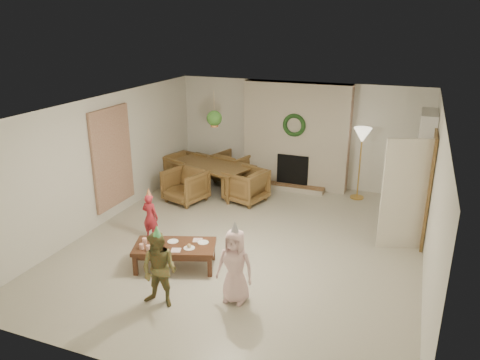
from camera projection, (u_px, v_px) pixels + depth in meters
The scene contains 56 objects.
floor at pixel (247, 243), 8.39m from camera, with size 7.00×7.00×0.00m, color #B7B29E.
ceiling at pixel (248, 107), 7.56m from camera, with size 7.00×7.00×0.00m, color white.
wall_back at pixel (298, 134), 11.06m from camera, with size 7.00×7.00×0.00m, color silver.
wall_front at pixel (134, 279), 4.90m from camera, with size 7.00×7.00×0.00m, color silver.
wall_left at pixel (104, 160), 9.00m from camera, with size 7.00×7.00×0.00m, color silver.
wall_right at pixel (433, 202), 6.95m from camera, with size 7.00×7.00×0.00m, color silver.
fireplace_mass at pixel (296, 136), 10.88m from camera, with size 2.50×0.40×2.50m, color #602619.
fireplace_hearth at pixel (290, 188), 10.97m from camera, with size 1.60×0.30×0.12m, color brown.
fireplace_firebox at pixel (293, 170), 10.99m from camera, with size 0.75×0.12×0.75m, color black.
fireplace_wreath at pixel (294, 125), 10.58m from camera, with size 0.54×0.54×0.10m, color #163915.
floor_lamp_base at pixel (357, 197), 10.49m from camera, with size 0.30×0.30×0.03m, color gold.
floor_lamp_post at pixel (360, 166), 10.25m from camera, with size 0.03×0.03×1.47m, color gold.
floor_lamp_shade at pixel (362, 135), 10.01m from camera, with size 0.39×0.39×0.33m, color beige.
bookshelf_carcass at pixel (423, 167), 9.08m from camera, with size 0.30×1.00×2.20m, color white.
bookshelf_shelf_a at pixel (417, 197), 9.30m from camera, with size 0.30×0.92×0.03m, color white.
bookshelf_shelf_b at pixel (420, 179), 9.17m from camera, with size 0.30×0.92×0.03m, color white.
bookshelf_shelf_c at pixel (423, 160), 9.04m from camera, with size 0.30×0.92×0.03m, color white.
bookshelf_shelf_d at pixel (425, 140), 8.90m from camera, with size 0.30×0.92×0.03m, color white.
books_row_lower at pixel (417, 193), 9.13m from camera, with size 0.20×0.40×0.24m, color #9E321D.
books_row_mid at pixel (420, 171), 9.17m from camera, with size 0.20×0.44×0.24m, color navy.
books_row_upper at pixel (422, 155), 8.91m from camera, with size 0.20×0.36×0.22m, color #A79D23.
door_frame at pixel (429, 190), 8.10m from camera, with size 0.05×0.86×2.04m, color brown.
door_leaf at pixel (405, 195), 7.90m from camera, with size 0.05×0.80×2.00m, color beige.
curtain_panel at pixel (112, 158), 9.17m from camera, with size 0.06×1.20×2.00m, color tan.
dining_table at pixel (210, 177), 10.82m from camera, with size 1.91×1.06×0.67m, color brown.
dining_chair_near at pixel (185, 186), 10.18m from camera, with size 0.79×0.81×0.74m, color brown.
dining_chair_far at pixel (233, 167), 11.43m from camera, with size 0.79×0.81×0.74m, color brown.
dining_chair_left at pixel (185, 169), 11.29m from camera, with size 0.79×0.81×0.74m, color brown.
dining_chair_right at pixel (246, 185), 10.20m from camera, with size 0.79×0.81×0.74m, color brown.
hanging_plant_cord at pixel (214, 107), 9.44m from camera, with size 0.01×0.01×0.70m, color tan.
hanging_plant_pot at pixel (214, 124), 9.56m from camera, with size 0.16×0.16×0.12m, color #A46035.
hanging_plant_foliage at pixel (214, 118), 9.52m from camera, with size 0.32×0.32×0.32m, color #244C19.
coffee_table_top at pixel (175, 247), 7.46m from camera, with size 1.31×0.65×0.06m, color #4C2A19.
coffee_table_apron at pixel (175, 251), 7.48m from camera, with size 1.21×0.55×0.08m, color #4C2A19.
coffee_leg_fl at pixel (135, 265), 7.29m from camera, with size 0.07×0.07×0.34m, color #4C2A19.
coffee_leg_fr at pixel (210, 267), 7.26m from camera, with size 0.07×0.07×0.34m, color #4C2A19.
coffee_leg_bl at pixel (143, 249), 7.80m from camera, with size 0.07×0.07×0.34m, color #4C2A19.
coffee_leg_br at pixel (213, 250), 7.76m from camera, with size 0.07×0.07×0.34m, color #4C2A19.
cup_a at pixel (142, 246), 7.31m from camera, with size 0.07×0.07×0.09m, color white.
cup_b at pixel (144, 241), 7.50m from camera, with size 0.07×0.07×0.09m, color white.
cup_c at pixel (148, 248), 7.26m from camera, with size 0.07×0.07×0.09m, color white.
cup_d at pixel (151, 242), 7.45m from camera, with size 0.07×0.07×0.09m, color white.
cup_e at pixel (158, 246), 7.33m from camera, with size 0.07×0.07×0.09m, color white.
cup_f at pixel (161, 240), 7.52m from camera, with size 0.07×0.07×0.09m, color white.
plate_a at pixel (173, 241), 7.56m from camera, with size 0.18×0.18×0.01m, color white.
plate_b at pixel (189, 248), 7.35m from camera, with size 0.18×0.18×0.01m, color white.
plate_c at pixel (203, 242), 7.53m from camera, with size 0.18×0.18×0.01m, color white.
food_scoop at pixel (189, 246), 7.33m from camera, with size 0.07×0.07×0.07m, color tan.
napkin_left at pixel (176, 250), 7.28m from camera, with size 0.15×0.15×0.01m, color #D69EA0.
napkin_right at pixel (198, 240), 7.61m from camera, with size 0.15×0.15×0.01m, color #D69EA0.
child_red at pixel (150, 217), 8.42m from camera, with size 0.32×0.21×0.89m, color #B32631.
party_hat_red at pixel (149, 192), 8.26m from camera, with size 0.12×0.12×0.17m, color gold.
child_plaid at pixel (159, 270), 6.41m from camera, with size 0.54×0.42×1.12m, color brown.
party_hat_plaid at pixel (157, 231), 6.21m from camera, with size 0.13×0.13×0.18m, color #4DB55F.
child_pink at pixel (235, 266), 6.51m from camera, with size 0.55×0.35×1.12m, color #F7C6C5.
party_hat_pink at pixel (235, 227), 6.31m from camera, with size 0.15×0.15×0.20m, color #ACACB3.
Camera 1 is at (2.61, -7.07, 3.87)m, focal length 34.40 mm.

